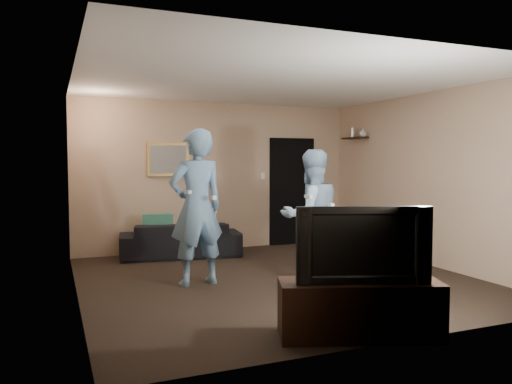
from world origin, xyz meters
name	(u,v)px	position (x,y,z in m)	size (l,w,h in m)	color
ground	(277,279)	(0.00, 0.00, 0.00)	(5.00, 5.00, 0.00)	black
ceiling	(277,82)	(0.00, 0.00, 2.60)	(5.00, 5.00, 0.04)	silver
wall_back	(218,176)	(0.00, 2.50, 1.30)	(5.00, 0.04, 2.60)	tan
wall_front	(400,193)	(0.00, -2.50, 1.30)	(5.00, 0.04, 2.60)	tan
wall_left	(75,185)	(-2.50, 0.00, 1.30)	(0.04, 5.00, 2.60)	tan
wall_right	(428,179)	(2.50, 0.00, 1.30)	(0.04, 5.00, 2.60)	tan
sofa	(180,239)	(-0.81, 2.03, 0.28)	(1.94, 0.76, 0.57)	black
throw_pillow	(158,229)	(-1.18, 2.03, 0.48)	(0.48, 0.15, 0.48)	#1C5445
painting_frame	(168,159)	(-0.90, 2.48, 1.60)	(0.72, 0.05, 0.57)	olive
painting_canvas	(169,159)	(-0.90, 2.45, 1.60)	(0.62, 0.01, 0.47)	slate
doorway	(292,191)	(1.45, 2.47, 1.00)	(0.90, 0.06, 2.00)	black
light_switch	(263,176)	(0.85, 2.48, 1.30)	(0.08, 0.02, 0.12)	silver
wall_shelf	(355,138)	(2.39, 1.80, 1.99)	(0.20, 0.60, 0.03)	black
shelf_vase	(363,132)	(2.39, 1.54, 2.08)	(0.14, 0.14, 0.15)	#AEAEB3
shelf_figurine	(352,132)	(2.39, 1.88, 2.09)	(0.06, 0.06, 0.18)	silver
tv_console	(360,309)	(-0.23, -2.27, 0.25)	(1.43, 0.46, 0.51)	black
television	(361,243)	(-0.23, -2.27, 0.84)	(1.18, 0.15, 0.68)	black
wii_player_left	(197,207)	(-1.06, 0.13, 0.99)	(0.78, 0.57, 1.97)	#6993B6
wii_player_right	(311,216)	(0.34, -0.32, 0.86)	(0.85, 0.66, 1.72)	#91B4D4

